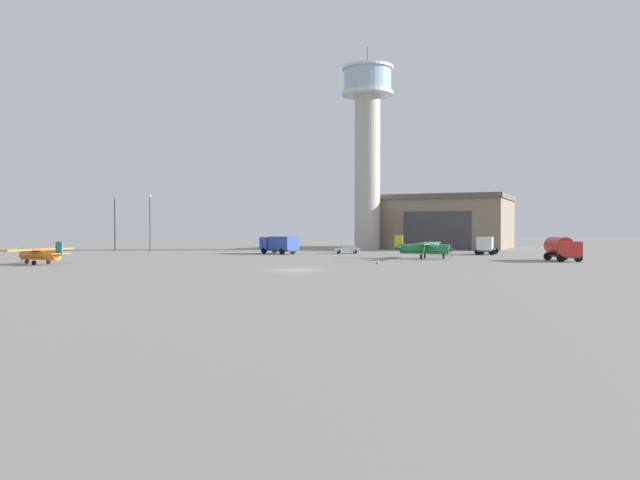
{
  "coord_description": "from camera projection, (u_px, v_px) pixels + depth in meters",
  "views": [
    {
      "loc": [
        0.27,
        -59.89,
        4.16
      ],
      "look_at": [
        3.49,
        33.63,
        2.27
      ],
      "focal_mm": 34.15,
      "sensor_mm": 36.0,
      "label": 1
    }
  ],
  "objects": [
    {
      "name": "truck_box_blue",
      "position": [
        279.0,
        244.0,
        96.25
      ],
      "size": [
        6.42,
        6.77,
        2.77
      ],
      "rotation": [
        0.0,
        0.0,
        2.3
      ],
      "color": "#38383D",
      "rests_on": "ground_plane"
    },
    {
      "name": "airplane_orange",
      "position": [
        41.0,
        254.0,
        68.49
      ],
      "size": [
        6.77,
        8.46,
        2.62
      ],
      "rotation": [
        0.0,
        0.0,
        2.67
      ],
      "color": "orange",
      "rests_on": "ground_plane"
    },
    {
      "name": "light_post_east",
      "position": [
        150.0,
        218.0,
        105.08
      ],
      "size": [
        0.44,
        0.44,
        9.86
      ],
      "color": "#38383D",
      "rests_on": "ground_plane"
    },
    {
      "name": "control_tower",
      "position": [
        367.0,
        137.0,
        116.93
      ],
      "size": [
        9.84,
        9.84,
        39.0
      ],
      "color": "#B2AD9E",
      "rests_on": "ground_plane"
    },
    {
      "name": "light_post_west",
      "position": [
        115.0,
        219.0,
        113.26
      ],
      "size": [
        0.44,
        0.44,
        9.85
      ],
      "color": "#38383D",
      "rests_on": "ground_plane"
    },
    {
      "name": "truck_flatbed_white",
      "position": [
        486.0,
        246.0,
        93.52
      ],
      "size": [
        4.68,
        6.5,
        2.75
      ],
      "rotation": [
        0.0,
        0.0,
        4.28
      ],
      "color": "#38383D",
      "rests_on": "ground_plane"
    },
    {
      "name": "truck_fuel_tanker_red",
      "position": [
        562.0,
        248.0,
        75.97
      ],
      "size": [
        3.27,
        6.57,
        2.99
      ],
      "rotation": [
        0.0,
        0.0,
        4.68
      ],
      "color": "#38383D",
      "rests_on": "ground_plane"
    },
    {
      "name": "ground_plane",
      "position": [
        296.0,
        270.0,
        59.91
      ],
      "size": [
        400.0,
        400.0,
        0.0
      ],
      "primitive_type": "plane",
      "color": "gray"
    },
    {
      "name": "hangar",
      "position": [
        449.0,
        222.0,
        124.45
      ],
      "size": [
        31.3,
        30.51,
        10.66
      ],
      "rotation": [
        0.0,
        0.0,
        -2.02
      ],
      "color": "#7A6B56",
      "rests_on": "ground_plane"
    },
    {
      "name": "airplane_green",
      "position": [
        424.0,
        248.0,
        81.62
      ],
      "size": [
        8.2,
        10.31,
        3.14
      ],
      "rotation": [
        0.0,
        0.0,
        5.86
      ],
      "color": "#287A42",
      "rests_on": "ground_plane"
    },
    {
      "name": "traffic_cone_near_left",
      "position": [
        378.0,
        261.0,
        69.83
      ],
      "size": [
        0.36,
        0.36,
        0.68
      ],
      "color": "black",
      "rests_on": "ground_plane"
    },
    {
      "name": "car_silver",
      "position": [
        347.0,
        249.0,
        97.89
      ],
      "size": [
        4.22,
        2.51,
        1.37
      ],
      "rotation": [
        0.0,
        0.0,
        3.24
      ],
      "color": "#B7BABF",
      "rests_on": "ground_plane"
    }
  ]
}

